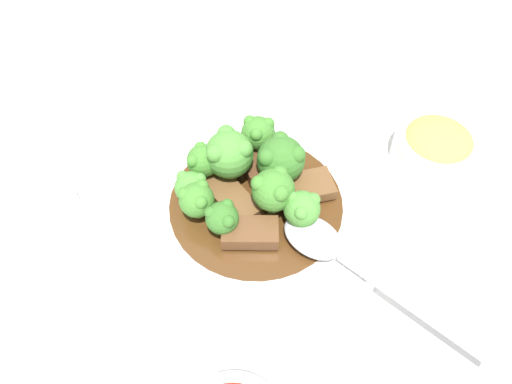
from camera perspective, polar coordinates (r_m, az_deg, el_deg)
ground_plane at (r=0.54m, az=0.00°, el=-2.15°), size 4.00×4.00×0.00m
main_plate at (r=0.53m, az=0.00°, el=-1.54°), size 0.30×0.30×0.02m
beef_strip_0 at (r=0.49m, az=-0.68°, el=-4.66°), size 0.05×0.06×0.02m
beef_strip_1 at (r=0.55m, az=-0.15°, el=3.20°), size 0.05×0.05×0.01m
beef_strip_2 at (r=0.53m, az=5.65°, el=0.53°), size 0.07×0.07×0.01m
beef_strip_3 at (r=0.52m, az=-2.84°, el=-0.66°), size 0.06×0.08×0.01m
broccoli_floret_0 at (r=0.50m, az=-6.81°, el=-0.85°), size 0.04×0.04×0.04m
broccoli_floret_1 at (r=0.53m, az=-6.15°, el=3.50°), size 0.04×0.04×0.04m
broccoli_floret_2 at (r=0.49m, az=5.26°, el=-1.88°), size 0.04×0.04×0.04m
broccoli_floret_3 at (r=0.49m, az=-3.90°, el=-2.93°), size 0.03×0.03×0.04m
broccoli_floret_4 at (r=0.52m, az=-3.09°, el=4.41°), size 0.05×0.05×0.06m
broccoli_floret_5 at (r=0.51m, az=-7.45°, el=0.57°), size 0.03×0.03×0.04m
broccoli_floret_6 at (r=0.49m, az=1.93°, el=0.19°), size 0.04×0.04×0.05m
broccoli_floret_7 at (r=0.52m, az=2.86°, el=3.82°), size 0.05×0.05×0.06m
broccoli_floret_8 at (r=0.55m, az=0.24°, el=6.77°), size 0.04×0.04×0.05m
serving_spoon at (r=0.49m, az=8.21°, el=-6.27°), size 0.07×0.22×0.01m
side_bowl_appetizer at (r=0.60m, az=19.89°, el=4.97°), size 0.10×0.10×0.04m
sauce_dish at (r=0.58m, az=-23.14°, el=-1.70°), size 0.07×0.07×0.01m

